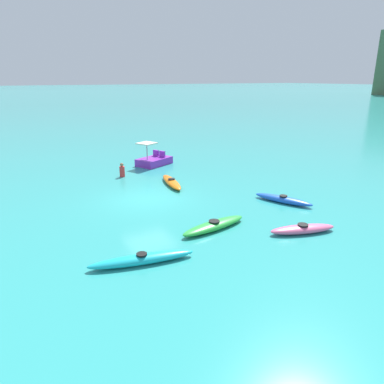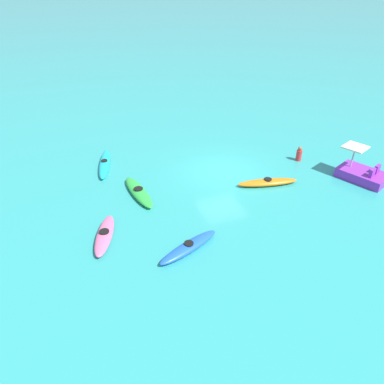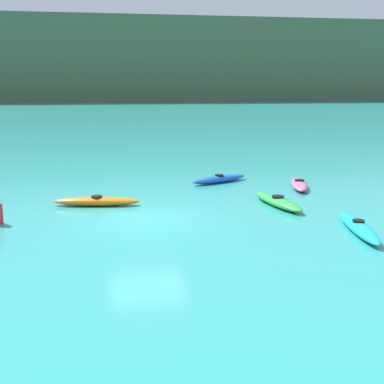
{
  "view_description": "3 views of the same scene",
  "coord_description": "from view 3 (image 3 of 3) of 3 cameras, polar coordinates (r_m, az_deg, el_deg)",
  "views": [
    {
      "loc": [
        15.97,
        -6.52,
        5.92
      ],
      "look_at": [
        1.74,
        1.59,
        0.58
      ],
      "focal_mm": 32.93,
      "sensor_mm": 36.0,
      "label": 1
    },
    {
      "loc": [
        7.45,
        16.07,
        9.64
      ],
      "look_at": [
        2.72,
        2.61,
        0.75
      ],
      "focal_mm": 33.93,
      "sensor_mm": 36.0,
      "label": 2
    },
    {
      "loc": [
        -1.61,
        -15.96,
        4.3
      ],
      "look_at": [
        2.1,
        2.85,
        0.2
      ],
      "focal_mm": 46.68,
      "sensor_mm": 36.0,
      "label": 3
    }
  ],
  "objects": [
    {
      "name": "kayak_cyan",
      "position": [
        15.79,
        18.44,
        -3.77
      ],
      "size": [
        1.28,
        3.6,
        0.37
      ],
      "color": "#19B7C6",
      "rests_on": "ground_plane"
    },
    {
      "name": "kayak_pink",
      "position": [
        21.85,
        12.15,
        0.87
      ],
      "size": [
        1.46,
        2.8,
        0.37
      ],
      "color": "pink",
      "rests_on": "ground_plane"
    },
    {
      "name": "kayak_blue",
      "position": [
        22.61,
        3.12,
        1.5
      ],
      "size": [
        2.94,
        1.75,
        0.37
      ],
      "color": "blue",
      "rests_on": "ground_plane"
    },
    {
      "name": "ground_plane",
      "position": [
        16.61,
        -5.23,
        -3.0
      ],
      "size": [
        600.0,
        600.0,
        0.0
      ],
      "primitive_type": "plane",
      "color": "teal"
    },
    {
      "name": "kayak_orange",
      "position": [
        18.55,
        -10.82,
        -1.04
      ],
      "size": [
        3.19,
        1.19,
        0.37
      ],
      "color": "orange",
      "rests_on": "ground_plane"
    },
    {
      "name": "kayak_green",
      "position": [
        18.48,
        9.77,
        -1.05
      ],
      "size": [
        1.17,
        3.26,
        0.37
      ],
      "color": "green",
      "rests_on": "ground_plane"
    },
    {
      "name": "headland_cliff",
      "position": [
        154.87,
        -6.17,
        14.41
      ],
      "size": [
        158.8,
        54.68,
        21.6
      ],
      "primitive_type": "cube",
      "rotation": [
        0.0,
        0.0,
        -0.03
      ],
      "color": "#4C6042",
      "rests_on": "ground_plane"
    }
  ]
}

